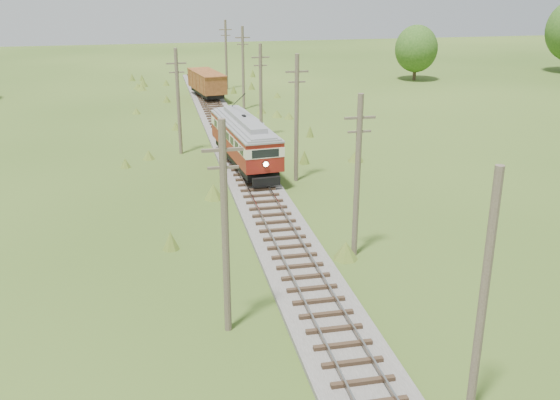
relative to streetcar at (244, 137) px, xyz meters
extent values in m
cube|color=#605B54|center=(0.00, -0.41, -2.41)|extent=(3.60, 96.00, 0.25)
cube|color=#726659|center=(-0.72, -0.41, -2.05)|extent=(0.08, 96.00, 0.17)
cube|color=#726659|center=(0.72, -0.41, -2.05)|extent=(0.08, 96.00, 0.17)
cube|color=#2D2116|center=(0.00, -0.41, -2.20)|extent=(2.40, 96.00, 0.16)
cube|color=black|center=(0.00, 0.00, -1.54)|extent=(3.25, 10.75, 0.43)
cube|color=maroon|center=(0.00, 0.00, -0.58)|extent=(3.74, 11.71, 1.05)
cube|color=beige|center=(0.00, 0.00, 0.28)|extent=(3.77, 11.77, 0.67)
cube|color=black|center=(0.00, 0.00, 0.28)|extent=(3.75, 11.25, 0.53)
cube|color=maroon|center=(0.00, 0.00, 0.76)|extent=(3.74, 11.71, 0.29)
cube|color=gray|center=(0.00, 0.00, 1.08)|extent=(3.81, 11.83, 0.36)
cube|color=gray|center=(0.00, 0.00, 1.40)|extent=(2.00, 8.71, 0.38)
sphere|color=#FFF2BF|center=(0.54, -5.81, -0.44)|extent=(0.35, 0.35, 0.35)
cylinder|color=black|center=(-0.16, 1.72, 2.49)|extent=(0.47, 4.45, 1.85)
cylinder|color=black|center=(-0.31, -4.40, -1.59)|extent=(0.19, 0.77, 0.77)
cylinder|color=black|center=(1.12, -4.27, -1.59)|extent=(0.19, 0.77, 0.77)
cylinder|color=black|center=(-1.12, 4.27, -1.59)|extent=(0.19, 0.77, 0.77)
cylinder|color=black|center=(0.31, 4.40, -1.59)|extent=(0.19, 0.77, 0.77)
cube|color=black|center=(0.00, 29.02, -1.62)|extent=(3.29, 7.47, 0.50)
cube|color=brown|center=(0.00, 29.02, -0.37)|extent=(3.94, 8.35, 2.01)
cube|color=brown|center=(0.00, 29.02, 0.69)|extent=(4.02, 8.52, 0.12)
cylinder|color=black|center=(-0.33, 26.52, -1.57)|extent=(0.26, 0.81, 0.80)
cylinder|color=black|center=(1.15, 26.77, -1.57)|extent=(0.26, 0.81, 0.80)
cylinder|color=black|center=(-1.15, 31.26, -1.57)|extent=(0.26, 0.81, 0.80)
cylinder|color=black|center=(0.33, 31.52, -1.57)|extent=(0.26, 0.81, 0.80)
cone|color=gray|center=(2.52, 16.22, -1.90)|extent=(3.39, 3.39, 1.27)
cone|color=gray|center=(3.37, 15.16, -2.16)|extent=(1.91, 1.91, 0.74)
cylinder|color=brown|center=(3.10, -29.41, 1.87)|extent=(0.30, 0.30, 8.80)
cylinder|color=brown|center=(3.30, -16.41, 1.77)|extent=(0.30, 0.30, 8.60)
cube|color=brown|center=(3.30, -16.41, 4.87)|extent=(1.60, 0.12, 0.12)
cube|color=brown|center=(3.30, -16.41, 4.17)|extent=(1.20, 0.10, 0.10)
cylinder|color=brown|center=(3.20, -3.41, 1.97)|extent=(0.30, 0.30, 9.00)
cube|color=brown|center=(3.20, -3.41, 5.27)|extent=(1.60, 0.12, 0.12)
cube|color=brown|center=(3.20, -3.41, 4.57)|extent=(1.20, 0.10, 0.10)
cylinder|color=brown|center=(3.00, 9.59, 1.67)|extent=(0.30, 0.30, 8.40)
cube|color=brown|center=(3.00, 9.59, 4.67)|extent=(1.60, 0.12, 0.12)
cube|color=brown|center=(3.00, 9.59, 3.97)|extent=(1.20, 0.10, 0.10)
cylinder|color=brown|center=(3.40, 22.59, 1.92)|extent=(0.30, 0.30, 8.90)
cube|color=brown|center=(3.40, 22.59, 5.17)|extent=(1.60, 0.12, 0.12)
cube|color=brown|center=(3.40, 22.59, 4.47)|extent=(1.20, 0.10, 0.10)
cylinder|color=brown|center=(3.20, 35.59, 1.82)|extent=(0.30, 0.30, 8.70)
cube|color=brown|center=(3.20, 35.59, 4.97)|extent=(1.60, 0.12, 0.12)
cube|color=brown|center=(3.20, 35.59, 4.27)|extent=(1.20, 0.10, 0.10)
cylinder|color=brown|center=(-4.20, -22.41, 1.97)|extent=(0.30, 0.30, 9.00)
cube|color=brown|center=(-4.20, -22.41, 5.27)|extent=(1.60, 0.12, 0.12)
cube|color=brown|center=(-4.20, -22.41, 4.57)|extent=(1.20, 0.10, 0.10)
cylinder|color=brown|center=(-4.50, 5.59, 1.77)|extent=(0.30, 0.30, 8.60)
cube|color=brown|center=(-4.50, 5.59, 4.87)|extent=(1.60, 0.12, 0.12)
cube|color=brown|center=(-4.50, 5.59, 4.17)|extent=(1.20, 0.10, 0.10)
cylinder|color=#38281C|center=(30.00, 37.59, -1.27)|extent=(0.50, 0.50, 2.52)
ellipsoid|color=#244B16|center=(30.00, 37.59, 1.81)|extent=(5.88, 5.88, 6.47)
camera|label=1|loc=(-6.76, -45.11, 11.50)|focal=40.00mm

